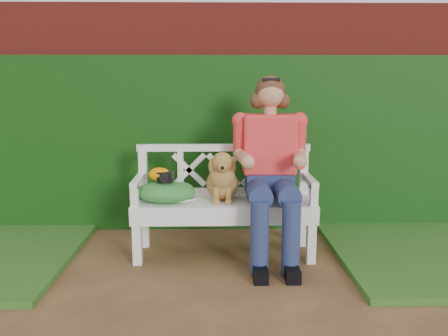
{
  "coord_description": "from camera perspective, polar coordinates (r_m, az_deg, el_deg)",
  "views": [
    {
      "loc": [
        0.09,
        -2.97,
        1.45
      ],
      "look_at": [
        0.16,
        0.88,
        0.75
      ],
      "focal_mm": 38.0,
      "sensor_mm": 36.0,
      "label": 1
    }
  ],
  "objects": [
    {
      "name": "camera_item",
      "position": [
        3.9,
        -7.05,
        -1.02
      ],
      "size": [
        0.13,
        0.1,
        0.08
      ],
      "primitive_type": "cube",
      "rotation": [
        0.0,
        0.0,
        -0.06
      ],
      "color": "black",
      "rests_on": "green_bag"
    },
    {
      "name": "brick_wall",
      "position": [
        4.88,
        -2.11,
        6.19
      ],
      "size": [
        10.0,
        0.3,
        2.2
      ],
      "primitive_type": "cube",
      "color": "maroon",
      "rests_on": "ground"
    },
    {
      "name": "green_bag",
      "position": [
        3.93,
        -7.01,
        -2.8
      ],
      "size": [
        0.53,
        0.43,
        0.17
      ],
      "primitive_type": null,
      "rotation": [
        0.0,
        0.0,
        -0.12
      ],
      "color": "green",
      "rests_on": "garden_bench"
    },
    {
      "name": "baseball_glove",
      "position": [
        3.92,
        -7.77,
        -0.77
      ],
      "size": [
        0.2,
        0.17,
        0.11
      ],
      "primitive_type": "ellipsoid",
      "rotation": [
        0.0,
        0.0,
        -0.22
      ],
      "color": "orange",
      "rests_on": "green_bag"
    },
    {
      "name": "ivy_hedge",
      "position": [
        4.69,
        -2.14,
        2.95
      ],
      "size": [
        10.0,
        0.18,
        1.7
      ],
      "primitive_type": "cube",
      "color": "#11420D",
      "rests_on": "ground"
    },
    {
      "name": "dog",
      "position": [
        3.91,
        -0.23,
        -0.87
      ],
      "size": [
        0.38,
        0.45,
        0.42
      ],
      "primitive_type": null,
      "rotation": [
        0.0,
        0.0,
        0.29
      ],
      "color": "olive",
      "rests_on": "garden_bench"
    },
    {
      "name": "ground",
      "position": [
        3.31,
        -2.57,
        -15.7
      ],
      "size": [
        60.0,
        60.0,
        0.0
      ],
      "primitive_type": "plane",
      "color": "#533321"
    },
    {
      "name": "garden_bench",
      "position": [
        4.03,
        -0.0,
        -7.15
      ],
      "size": [
        1.64,
        0.77,
        0.48
      ],
      "primitive_type": null,
      "rotation": [
        0.0,
        0.0,
        -0.11
      ],
      "color": "white",
      "rests_on": "ground"
    },
    {
      "name": "tennis_racket",
      "position": [
        3.99,
        -5.82,
        -3.6
      ],
      "size": [
        0.64,
        0.46,
        0.03
      ],
      "primitive_type": null,
      "rotation": [
        0.0,
        0.0,
        0.42
      ],
      "color": "white",
      "rests_on": "garden_bench"
    },
    {
      "name": "seated_woman",
      "position": [
        3.91,
        5.53,
        0.18
      ],
      "size": [
        0.72,
        0.92,
        1.53
      ],
      "primitive_type": null,
      "rotation": [
        0.0,
        0.0,
        -0.09
      ],
      "color": "#CC3B3F",
      "rests_on": "ground"
    }
  ]
}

